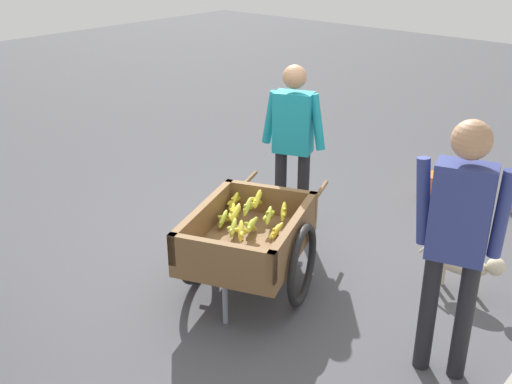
% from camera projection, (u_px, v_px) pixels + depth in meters
% --- Properties ---
extents(ground_plane, '(24.00, 24.00, 0.00)m').
position_uv_depth(ground_plane, '(261.00, 264.00, 5.25)').
color(ground_plane, '#47474C').
extents(fruit_cart, '(1.81, 1.30, 0.71)m').
position_uv_depth(fruit_cart, '(248.00, 240.00, 4.72)').
color(fruit_cart, brown).
rests_on(fruit_cart, ground).
extents(vendor_person, '(0.31, 0.58, 1.58)m').
position_uv_depth(vendor_person, '(293.00, 135.00, 5.50)').
color(vendor_person, black).
rests_on(vendor_person, ground).
extents(dog, '(0.21, 0.67, 0.40)m').
position_uv_depth(dog, '(465.00, 264.00, 4.72)').
color(dog, beige).
rests_on(dog, ground).
extents(plastic_bucket, '(0.23, 0.23, 0.27)m').
position_uv_depth(plastic_bucket, '(430.00, 186.00, 6.49)').
color(plastic_bucket, orange).
rests_on(plastic_bucket, ground).
extents(bystander_person, '(0.29, 0.54, 1.71)m').
position_uv_depth(bystander_person, '(458.00, 230.00, 3.59)').
color(bystander_person, black).
rests_on(bystander_person, ground).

